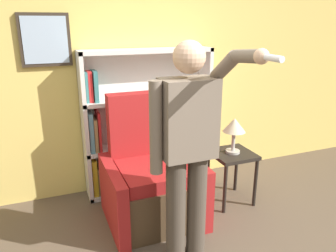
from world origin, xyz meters
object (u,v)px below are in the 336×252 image
bookcase (139,124)px  armchair (151,181)px  person_standing (188,146)px  side_table (232,162)px  table_lamp (234,127)px

bookcase → armchair: 0.72m
armchair → person_standing: (0.06, -0.70, 0.60)m
side_table → table_lamp: table_lamp is taller
side_table → armchair: bearing=177.3°
side_table → table_lamp: 0.37m
bookcase → person_standing: person_standing is taller
table_lamp → bookcase: bearing=141.2°
side_table → bookcase: bearing=141.2°
armchair → table_lamp: 0.98m
bookcase → armchair: bookcase is taller
bookcase → table_lamp: size_ratio=4.28×
bookcase → armchair: bearing=-97.2°
person_standing → table_lamp: size_ratio=4.69×
side_table → table_lamp: size_ratio=1.51×
bookcase → armchair: (-0.08, -0.60, -0.39)m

